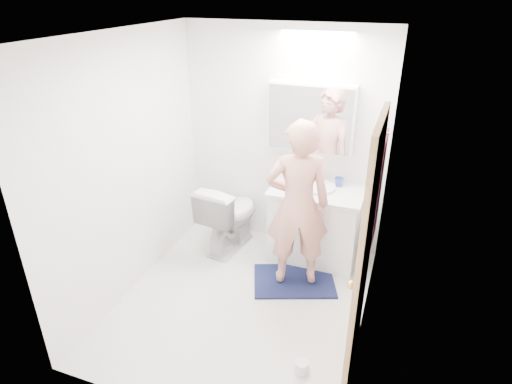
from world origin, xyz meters
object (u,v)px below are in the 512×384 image
at_px(medicine_cabinet, 311,118).
at_px(soap_bottle_b, 301,172).
at_px(soap_bottle_a, 297,171).
at_px(toilet, 230,215).
at_px(toothbrush_cup, 339,182).
at_px(vanity_cabinet, 315,226).
at_px(person, 298,205).
at_px(toilet_paper_roll, 302,367).

distance_m(medicine_cabinet, soap_bottle_b, 0.59).
relative_size(medicine_cabinet, soap_bottle_a, 4.19).
relative_size(toilet, toothbrush_cup, 8.17).
bearing_deg(vanity_cabinet, person, -98.30).
relative_size(vanity_cabinet, toilet_paper_roll, 8.18).
distance_m(person, toilet_paper_roll, 1.39).
relative_size(medicine_cabinet, soap_bottle_b, 4.73).
relative_size(toilet, person, 0.49).
distance_m(soap_bottle_b, toothbrush_cup, 0.42).
distance_m(soap_bottle_a, toothbrush_cup, 0.45).
height_order(vanity_cabinet, medicine_cabinet, medicine_cabinet).
xyz_separation_m(soap_bottle_b, toothbrush_cup, (0.41, -0.02, -0.05)).
xyz_separation_m(medicine_cabinet, toothbrush_cup, (0.35, -0.05, -0.63)).
height_order(medicine_cabinet, soap_bottle_b, medicine_cabinet).
relative_size(toilet, soap_bottle_b, 4.33).
height_order(soap_bottle_b, toothbrush_cup, soap_bottle_b).
relative_size(soap_bottle_b, toilet_paper_roll, 1.69).
height_order(soap_bottle_b, toilet_paper_roll, soap_bottle_b).
distance_m(soap_bottle_a, toilet_paper_roll, 2.00).
xyz_separation_m(medicine_cabinet, person, (0.08, -0.71, -0.63)).
bearing_deg(medicine_cabinet, person, -83.40).
xyz_separation_m(medicine_cabinet, soap_bottle_b, (-0.07, -0.03, -0.59)).
distance_m(vanity_cabinet, toilet_paper_roll, 1.63).
bearing_deg(toothbrush_cup, toilet_paper_roll, -86.89).
xyz_separation_m(vanity_cabinet, soap_bottle_a, (-0.26, 0.15, 0.54)).
xyz_separation_m(person, toilet_paper_roll, (0.36, -1.06, -0.82)).
bearing_deg(medicine_cabinet, soap_bottle_b, -156.49).
bearing_deg(toilet, toothbrush_cup, -157.73).
bearing_deg(toilet_paper_roll, person, 108.52).
bearing_deg(soap_bottle_b, medicine_cabinet, 23.51).
height_order(soap_bottle_a, toilet_paper_roll, soap_bottle_a).
bearing_deg(toilet_paper_roll, medicine_cabinet, 103.87).
bearing_deg(medicine_cabinet, toilet_paper_roll, -76.13).
distance_m(medicine_cabinet, toilet_paper_roll, 2.34).
bearing_deg(toilet, vanity_cabinet, -164.45).
relative_size(soap_bottle_a, toothbrush_cup, 2.13).
bearing_deg(medicine_cabinet, toothbrush_cup, -8.24).
bearing_deg(toothbrush_cup, person, -111.55).
relative_size(soap_bottle_a, soap_bottle_b, 1.13).
height_order(medicine_cabinet, soap_bottle_a, medicine_cabinet).
xyz_separation_m(soap_bottle_a, toilet_paper_roll, (0.54, -1.72, -0.88)).
bearing_deg(toilet, toilet_paper_roll, 138.62).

